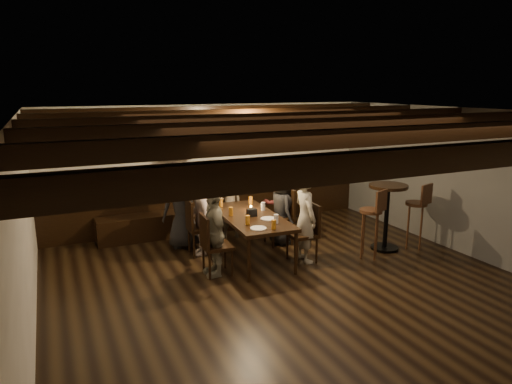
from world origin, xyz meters
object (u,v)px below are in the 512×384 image
dining_table (251,219)px  high_top_table (387,207)px  person_right_far (305,218)px  person_bench_centre (230,206)px  person_left_far (214,233)px  bar_stool_left (370,232)px  chair_right_far (303,244)px  person_left_near (198,213)px  chair_left_far (216,256)px  person_right_near (281,209)px  chair_left_near (200,237)px  chair_right_near (280,227)px  person_bench_left (183,207)px  person_bench_right (278,203)px  bar_stool_right (415,224)px

dining_table → high_top_table: bearing=-12.1°
dining_table → person_right_far: bearing=-31.0°
person_bench_centre → person_left_far: (-0.83, -1.46, 0.03)m
person_bench_centre → bar_stool_left: bearing=135.4°
dining_table → person_right_far: size_ratio=1.37×
chair_right_far → person_left_near: size_ratio=0.66×
chair_left_far → person_right_far: (1.47, -0.08, 0.43)m
dining_table → person_bench_centre: size_ratio=1.58×
bar_stool_left → person_left_near: bearing=130.2°
dining_table → person_right_near: 0.88m
chair_left_near → person_right_far: person_right_far is taller
chair_left_near → bar_stool_left: bearing=65.0°
chair_right_near → person_right_near: size_ratio=0.79×
person_bench_left → chair_right_far: bearing=140.2°
person_bench_centre → bar_stool_left: (1.70, -1.86, -0.19)m
high_top_table → person_right_near: bearing=145.5°
person_bench_left → person_bench_right: person_bench_left is taller
person_left_near → bar_stool_right: 3.71m
chair_right_near → person_left_near: bearing=90.0°
dining_table → high_top_table: size_ratio=1.71×
person_left_near → person_right_far: size_ratio=0.99×
bar_stool_right → person_bench_centre: bearing=129.9°
person_right_far → bar_stool_right: 2.07m
chair_right_near → chair_right_far: size_ratio=1.06×
chair_right_far → bar_stool_right: bearing=-94.6°
person_right_near → person_left_far: bearing=121.0°
person_right_near → high_top_table: person_right_near is taller
chair_left_far → person_left_far: size_ratio=0.71×
person_left_near → bar_stool_right: size_ratio=1.23×
chair_left_near → bar_stool_left: bar_stool_left is taller
person_bench_left → bar_stool_right: bearing=157.6°
chair_left_near → chair_right_near: chair_right_near is taller
dining_table → chair_left_far: size_ratio=2.11×
dining_table → person_left_near: (-0.73, 0.49, 0.05)m
chair_right_near → bar_stool_left: (1.01, -1.22, 0.12)m
chair_right_near → person_left_near: (-1.47, 0.08, 0.40)m
high_top_table → person_bench_left: bearing=153.4°
dining_table → person_bench_centre: 1.05m
chair_right_near → bar_stool_left: bar_stool_left is taller
person_bench_left → person_left_far: (0.08, -1.36, -0.07)m
chair_left_near → chair_right_far: size_ratio=1.01×
person_bench_centre → person_right_near: 0.96m
person_right_far → bar_stool_right: bearing=-94.7°
dining_table → bar_stool_left: bearing=-21.9°
dining_table → chair_right_near: size_ratio=1.96×
chair_right_far → chair_left_near: bearing=58.0°
chair_left_far → person_left_near: size_ratio=0.65×
chair_left_near → chair_right_far: bearing=58.0°
bar_stool_right → chair_left_near: bearing=143.8°
person_right_far → dining_table: bearing=59.0°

